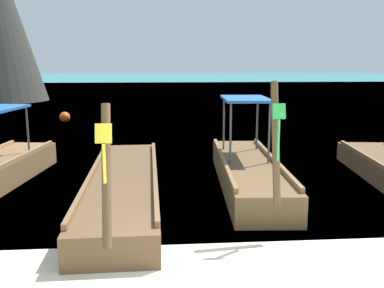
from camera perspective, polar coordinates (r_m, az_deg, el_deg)
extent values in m
plane|color=teal|center=(66.44, -4.03, 8.22)|extent=(120.00, 120.00, 0.00)
cube|color=#9F7246|center=(10.20, -23.77, -2.67)|extent=(0.81, 5.56, 0.10)
cylinder|color=#4C4C51|center=(11.65, -20.91, 1.77)|extent=(0.06, 0.06, 1.16)
cube|color=brown|center=(9.25, -8.97, -5.55)|extent=(1.50, 6.68, 0.51)
cube|color=brown|center=(9.24, -13.07, -3.76)|extent=(0.19, 6.13, 0.10)
cube|color=brown|center=(9.16, -4.94, -3.64)|extent=(0.19, 6.13, 0.10)
cylinder|color=brown|center=(5.65, -11.26, -4.04)|extent=(0.13, 0.62, 1.82)
cube|color=yellow|center=(5.38, -11.64, 1.38)|extent=(0.20, 0.13, 0.25)
cube|color=yellow|center=(5.43, -11.52, -2.51)|extent=(0.03, 0.08, 0.50)
cube|color=brown|center=(10.06, 7.41, -3.97)|extent=(1.56, 5.44, 0.59)
cube|color=brown|center=(9.91, 4.13, -2.09)|extent=(0.37, 4.94, 0.10)
cube|color=brown|center=(10.09, 10.73, -2.03)|extent=(0.37, 4.94, 0.10)
cylinder|color=brown|center=(7.09, 11.01, 0.18)|extent=(0.16, 0.67, 1.97)
cube|color=green|center=(6.87, 11.42, 4.27)|extent=(0.21, 0.13, 0.25)
cube|color=green|center=(6.91, 11.32, 0.50)|extent=(0.03, 0.08, 0.67)
cylinder|color=#4C4C51|center=(9.67, 5.12, 1.38)|extent=(0.05, 0.05, 1.36)
cylinder|color=#4C4C51|center=(9.81, 10.18, 1.38)|extent=(0.05, 0.05, 1.36)
cylinder|color=#4C4C51|center=(11.26, 4.23, 2.71)|extent=(0.05, 0.05, 1.36)
cylinder|color=#4C4C51|center=(11.38, 8.60, 2.70)|extent=(0.05, 0.05, 1.36)
cube|color=#235BA3|center=(10.44, 7.09, 5.95)|extent=(1.16, 1.87, 0.06)
sphere|color=#EA5119|center=(21.67, -16.48, 3.44)|extent=(0.50, 0.50, 0.50)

